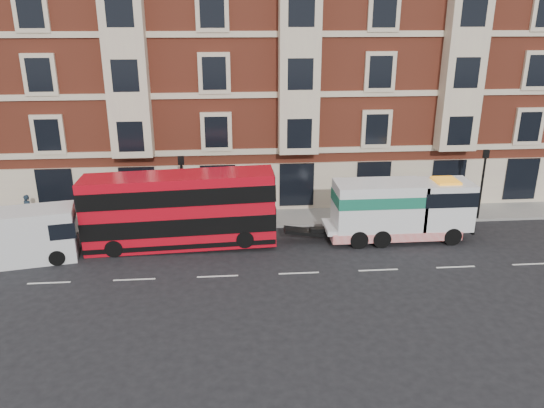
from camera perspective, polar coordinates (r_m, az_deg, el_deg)
The scene contains 9 objects.
ground at distance 26.41m, azimuth 2.90°, elevation -7.44°, with size 120.00×120.00×0.00m, color black.
sidewalk at distance 33.19m, azimuth 1.20°, elevation -1.47°, with size 90.00×3.00×0.15m, color slate.
victorian_terrace at distance 38.54m, azimuth 0.86°, elevation 16.70°, with size 45.00×12.00×20.40m.
lamp_post_west at distance 31.05m, azimuth -9.60°, elevation 1.84°, with size 0.35×0.15×4.35m.
lamp_post_east at distance 34.52m, azimuth 21.71°, elevation 2.50°, with size 0.35×0.15×4.35m.
double_decker_bus at distance 28.91m, azimuth -9.88°, elevation -0.55°, with size 10.19×2.34×4.12m.
tow_truck at distance 30.40m, azimuth 13.40°, elevation -0.56°, with size 8.15×2.41×3.40m.
box_van at distance 30.00m, azimuth -25.36°, elevation -3.19°, with size 5.57×3.06×2.74m.
pedestrian at distance 34.79m, azimuth -24.79°, elevation -0.59°, with size 0.67×0.44×1.85m, color #182530.
Camera 1 is at (-3.31, -23.31, 11.97)m, focal length 35.00 mm.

